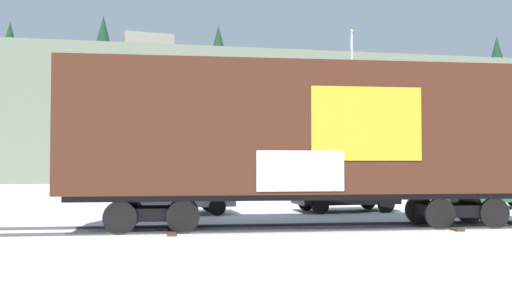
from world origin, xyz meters
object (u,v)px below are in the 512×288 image
Objects in this scene: freight_car at (309,133)px; parked_car_black at (344,189)px; flagpole at (352,97)px; parked_car_silver at (173,192)px; parked_car_green at (485,187)px.

parked_car_black is (3.00, 5.20, -1.95)m from freight_car.
flagpole is 8.97m from parked_car_black.
parked_car_silver is (-9.89, -6.92, -4.71)m from flagpole.
parked_car_silver is at bearing 179.05° from parked_car_black.
flagpole reaches higher than parked_car_silver.
freight_car is at bearing -54.22° from parked_car_silver.
flagpole is 1.87× the size of parked_car_green.
freight_car is at bearing -149.84° from parked_car_green.
parked_car_silver is at bearing 125.78° from freight_car.
parked_car_green is (6.53, 0.34, -0.01)m from parked_car_black.
flagpole is 12.96m from parked_car_silver.
parked_car_green is at bearing -62.62° from flagpole.
parked_car_black reaches higher than parked_car_silver.
flagpole is 8.86m from parked_car_green.
parked_car_silver is at bearing -179.03° from parked_car_green.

